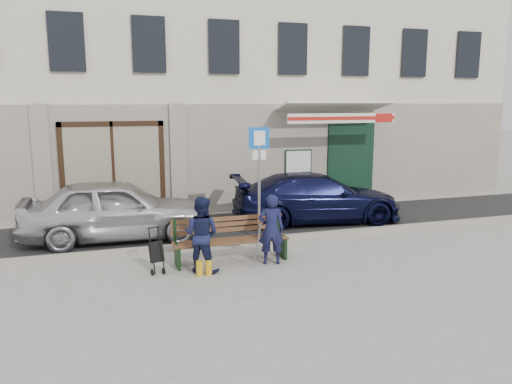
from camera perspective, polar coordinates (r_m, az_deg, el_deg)
name	(u,v)px	position (r m, az deg, el deg)	size (l,w,h in m)	color
ground	(284,262)	(10.51, 3.21, -7.94)	(80.00, 80.00, 0.00)	#9E9991
asphalt_lane	(243,226)	(13.33, -1.52, -3.91)	(60.00, 3.20, 0.01)	#282828
curb	(262,240)	(11.84, 0.63, -5.49)	(60.00, 0.18, 0.12)	#9E9384
building	(200,52)	(18.20, -6.43, 15.64)	(20.00, 8.27, 10.00)	beige
car_silver	(116,209)	(12.37, -15.68, -1.91)	(1.76, 4.38, 1.49)	silver
car_navy	(317,198)	(13.81, 6.95, -0.64)	(1.89, 4.64, 1.35)	black
parking_sign	(259,165)	(11.77, 0.36, 3.10)	(0.50, 0.08, 2.69)	gray
bench	(229,240)	(10.37, -3.13, -5.54)	(2.40, 1.17, 0.98)	brown
man	(271,229)	(10.17, 1.75, -4.28)	(0.53, 0.35, 1.45)	#141537
woman	(201,234)	(9.77, -6.27, -4.83)	(0.73, 0.57, 1.50)	#151A3B
stroller	(156,253)	(9.95, -11.31, -6.84)	(0.31, 0.40, 0.88)	black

